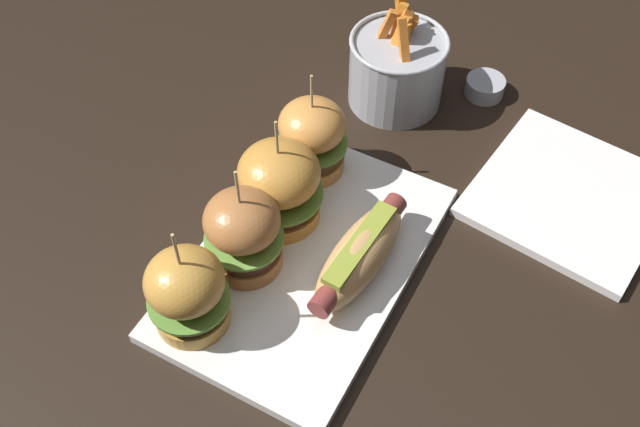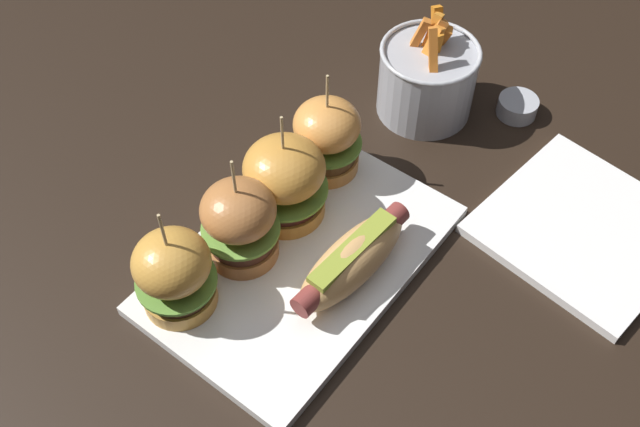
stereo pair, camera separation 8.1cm
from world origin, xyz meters
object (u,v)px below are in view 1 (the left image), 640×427
(slider_far_left, at_px, (187,292))
(slider_center_left, at_px, (243,232))
(platter_main, at_px, (305,261))
(sauce_ramekin, at_px, (485,86))
(slider_center_right, at_px, (280,184))
(hot_dog, at_px, (359,255))
(slider_far_right, at_px, (312,137))
(side_plate, at_px, (569,196))
(fries_bucket, at_px, (397,69))

(slider_far_left, distance_m, slider_center_left, 0.09)
(platter_main, height_order, sauce_ramekin, sauce_ramekin)
(slider_center_right, height_order, sauce_ramekin, slider_center_right)
(hot_dog, xyz_separation_m, sauce_ramekin, (0.35, -0.02, -0.03))
(slider_far_right, height_order, sauce_ramekin, slider_far_right)
(slider_far_right, relative_size, sauce_ramekin, 2.73)
(slider_far_left, bearing_deg, sauce_ramekin, -16.18)
(platter_main, xyz_separation_m, slider_far_right, (0.12, 0.06, 0.06))
(platter_main, bearing_deg, side_plate, -44.78)
(platter_main, distance_m, sauce_ramekin, 0.37)
(slider_center_left, height_order, slider_far_right, slider_center_left)
(slider_far_right, bearing_deg, slider_center_right, -176.72)
(slider_center_left, height_order, fries_bucket, slider_center_left)
(slider_far_left, xyz_separation_m, slider_center_right, (0.16, -0.01, 0.00))
(platter_main, relative_size, hot_dog, 2.02)
(slider_far_left, xyz_separation_m, slider_center_left, (0.09, -0.01, 0.00))
(slider_far_right, height_order, side_plate, slider_far_right)
(slider_center_right, xyz_separation_m, slider_far_right, (0.08, 0.00, -0.00))
(slider_far_right, xyz_separation_m, sauce_ramekin, (0.24, -0.14, -0.05))
(slider_far_left, relative_size, fries_bucket, 1.01)
(hot_dog, xyz_separation_m, fries_bucket, (0.28, 0.09, 0.01))
(slider_center_right, height_order, slider_far_right, slider_center_right)
(hot_dog, distance_m, slider_far_right, 0.16)
(slider_far_left, xyz_separation_m, sauce_ramekin, (0.49, -0.14, -0.05))
(platter_main, distance_m, slider_center_left, 0.09)
(platter_main, bearing_deg, hot_dog, -76.47)
(slider_center_left, bearing_deg, side_plate, -46.78)
(platter_main, distance_m, fries_bucket, 0.30)
(fries_bucket, xyz_separation_m, side_plate, (-0.06, -0.26, -0.05))
(sauce_ramekin, bearing_deg, slider_far_right, 150.51)
(slider_center_right, bearing_deg, sauce_ramekin, -22.00)
(slider_far_right, bearing_deg, hot_dog, -133.08)
(slider_far_left, relative_size, slider_far_right, 1.00)
(slider_far_left, distance_m, slider_far_right, 0.25)
(slider_far_left, distance_m, sauce_ramekin, 0.51)
(fries_bucket, bearing_deg, slider_center_right, 174.10)
(hot_dog, bearing_deg, slider_center_right, 76.75)
(slider_center_left, relative_size, fries_bucket, 1.03)
(slider_center_left, xyz_separation_m, slider_center_right, (0.08, 0.00, 0.00))
(slider_center_left, bearing_deg, slider_far_right, 1.79)
(fries_bucket, bearing_deg, side_plate, -103.53)
(hot_dog, height_order, sauce_ramekin, hot_dog)
(slider_center_right, distance_m, sauce_ramekin, 0.35)
(slider_far_right, height_order, fries_bucket, slider_far_right)
(slider_far_left, height_order, fries_bucket, slider_far_left)
(slider_center_right, bearing_deg, hot_dog, -103.25)
(slider_center_right, distance_m, side_plate, 0.35)
(slider_center_left, relative_size, sauce_ramekin, 2.81)
(hot_dog, bearing_deg, side_plate, -38.26)
(fries_bucket, bearing_deg, slider_center_left, 175.48)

